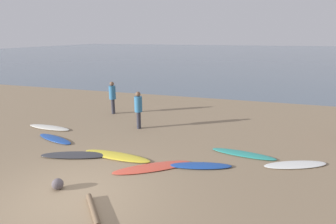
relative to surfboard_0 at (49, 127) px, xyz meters
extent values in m
cube|color=#8C7559|center=(4.23, 5.80, -0.14)|extent=(120.00, 120.00, 0.20)
cube|color=slate|center=(4.23, 57.96, -0.04)|extent=(140.00, 100.00, 0.01)
ellipsoid|color=silver|center=(0.00, 0.00, 0.00)|extent=(2.15, 0.61, 0.09)
ellipsoid|color=#1E479E|center=(1.15, -1.05, 0.00)|extent=(1.95, 1.00, 0.08)
ellipsoid|color=#333338|center=(2.86, -2.10, 0.00)|extent=(2.43, 1.24, 0.10)
ellipsoid|color=yellow|center=(4.19, -1.75, 0.00)|extent=(2.50, 0.73, 0.09)
ellipsoid|color=#D84C38|center=(5.62, -2.14, -0.01)|extent=(2.36, 1.88, 0.06)
ellipsoid|color=#1E479E|center=(7.01, -1.63, 0.00)|extent=(2.00, 0.96, 0.09)
ellipsoid|color=teal|center=(8.24, -0.32, -0.01)|extent=(2.20, 0.76, 0.07)
ellipsoid|color=white|center=(9.84, -0.66, -0.01)|extent=(2.09, 1.31, 0.07)
cylinder|color=#2D2D38|center=(3.77, 1.16, 0.34)|extent=(0.18, 0.18, 0.76)
cylinder|color=teal|center=(3.77, 1.16, 1.05)|extent=(0.33, 0.33, 0.66)
sphere|color=brown|center=(3.77, 1.16, 1.49)|extent=(0.22, 0.22, 0.22)
cylinder|color=#2D2D38|center=(1.57, 2.94, 0.35)|extent=(0.19, 0.19, 0.78)
cylinder|color=teal|center=(1.57, 2.94, 1.07)|extent=(0.34, 0.34, 0.68)
sphere|color=brown|center=(1.57, 2.94, 1.52)|extent=(0.22, 0.22, 0.22)
cylinder|color=brown|center=(5.05, -4.56, 0.02)|extent=(0.91, 1.00, 0.14)
sphere|color=#544C51|center=(3.63, -3.98, 0.11)|extent=(0.30, 0.30, 0.30)
camera|label=1|loc=(8.29, -9.19, 3.89)|focal=28.95mm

